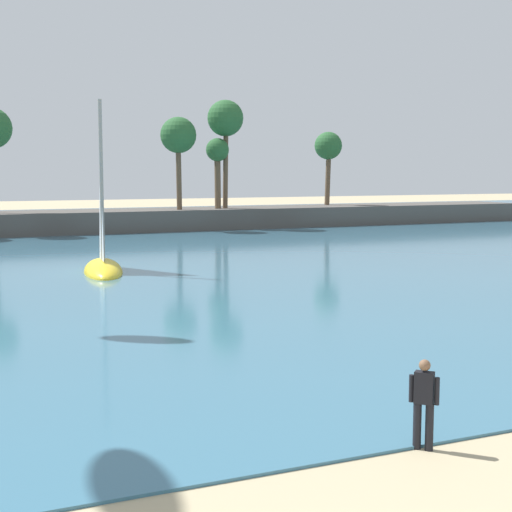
{
  "coord_description": "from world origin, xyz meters",
  "views": [
    {
      "loc": [
        -6.05,
        -3.63,
        5.02
      ],
      "look_at": [
        1.42,
        13.13,
        2.97
      ],
      "focal_mm": 53.6,
      "sensor_mm": 36.0,
      "label": 1
    }
  ],
  "objects": [
    {
      "name": "sea",
      "position": [
        0.0,
        53.11,
        0.03
      ],
      "size": [
        220.0,
        91.43,
        0.06
      ],
      "primitive_type": "cube",
      "color": "#386B84",
      "rests_on": "ground"
    },
    {
      "name": "person_at_waterline",
      "position": [
        2.15,
        7.33,
        0.89
      ],
      "size": [
        0.4,
        0.43,
        1.67
      ],
      "color": "black",
      "rests_on": "ground"
    },
    {
      "name": "sailboat_near_shore",
      "position": [
        2.28,
        33.69,
        0.87
      ],
      "size": [
        2.96,
        6.44,
        9.0
      ],
      "color": "yellow",
      "rests_on": "sea"
    }
  ]
}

